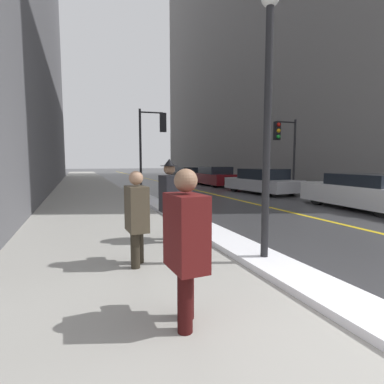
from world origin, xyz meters
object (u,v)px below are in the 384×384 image
(pedestrian_with_shoulder_bag, at_px, (185,240))
(parked_car_maroon, at_px, (214,177))
(traffic_light_far, at_px, (284,140))
(lamp_post, at_px, (268,101))
(pedestrian_in_fedora, at_px, (170,197))
(fire_hydrant, at_px, (163,200))
(pedestrian_trailing, at_px, (136,214))
(parked_car_silver, at_px, (262,182))
(traffic_light_near, at_px, (154,134))
(parked_car_white, at_px, (366,192))
(parked_car_black, at_px, (188,174))

(pedestrian_with_shoulder_bag, xyz_separation_m, parked_car_maroon, (8.24, 16.88, -0.25))
(traffic_light_far, xyz_separation_m, pedestrian_with_shoulder_bag, (-8.63, -9.65, -1.86))
(lamp_post, height_order, pedestrian_in_fedora, lamp_post)
(pedestrian_in_fedora, distance_m, fire_hydrant, 4.37)
(pedestrian_trailing, height_order, parked_car_maroon, pedestrian_trailing)
(pedestrian_in_fedora, relative_size, parked_car_silver, 0.38)
(traffic_light_near, distance_m, fire_hydrant, 4.96)
(lamp_post, height_order, traffic_light_far, lamp_post)
(parked_car_silver, bearing_deg, traffic_light_far, -172.46)
(traffic_light_far, xyz_separation_m, parked_car_white, (-0.18, -4.81, -2.13))
(parked_car_silver, bearing_deg, parked_car_white, 175.32)
(parked_car_silver, distance_m, fire_hydrant, 7.43)
(parked_car_white, height_order, parked_car_silver, parked_car_silver)
(traffic_light_far, distance_m, pedestrian_with_shoulder_bag, 13.08)
(pedestrian_with_shoulder_bag, xyz_separation_m, parked_car_silver, (8.31, 10.99, -0.26))
(traffic_light_near, xyz_separation_m, pedestrian_in_fedora, (-1.71, -8.32, -2.07))
(fire_hydrant, bearing_deg, traffic_light_far, 18.20)
(parked_car_black, bearing_deg, traffic_light_far, 179.85)
(traffic_light_far, xyz_separation_m, fire_hydrant, (-6.82, -2.24, -2.40))
(pedestrian_in_fedora, xyz_separation_m, parked_car_black, (7.63, 19.85, -0.37))
(lamp_post, distance_m, parked_car_white, 7.74)
(lamp_post, bearing_deg, traffic_light_near, 86.35)
(parked_car_white, bearing_deg, fire_hydrant, 73.14)
(lamp_post, distance_m, pedestrian_in_fedora, 2.72)
(pedestrian_with_shoulder_bag, distance_m, pedestrian_in_fedora, 3.30)
(lamp_post, bearing_deg, pedestrian_trailing, 162.64)
(lamp_post, distance_m, parked_car_maroon, 16.93)
(parked_car_maroon, bearing_deg, traffic_light_near, 133.63)
(pedestrian_in_fedora, distance_m, parked_car_black, 21.27)
(parked_car_silver, height_order, fire_hydrant, parked_car_silver)
(pedestrian_with_shoulder_bag, bearing_deg, traffic_light_far, 134.91)
(lamp_post, relative_size, fire_hydrant, 6.13)
(lamp_post, height_order, parked_car_silver, lamp_post)
(traffic_light_near, relative_size, fire_hydrant, 5.96)
(traffic_light_far, distance_m, pedestrian_in_fedora, 10.31)
(traffic_light_far, distance_m, parked_car_black, 13.58)
(pedestrian_in_fedora, relative_size, parked_car_white, 0.36)
(lamp_post, relative_size, parked_car_maroon, 0.91)
(traffic_light_far, distance_m, pedestrian_trailing, 11.82)
(parked_car_silver, relative_size, parked_car_black, 1.02)
(traffic_light_far, relative_size, parked_car_maroon, 0.80)
(pedestrian_in_fedora, distance_m, parked_car_maroon, 15.58)
(pedestrian_trailing, relative_size, pedestrian_in_fedora, 0.88)
(parked_car_black, bearing_deg, parked_car_silver, 178.41)
(pedestrian_trailing, bearing_deg, parked_car_silver, 133.72)
(parked_car_silver, distance_m, parked_car_maroon, 5.89)
(pedestrian_with_shoulder_bag, height_order, parked_car_black, pedestrian_with_shoulder_bag)
(traffic_light_far, relative_size, pedestrian_with_shoulder_bag, 2.37)
(lamp_post, relative_size, parked_car_silver, 0.94)
(lamp_post, distance_m, parked_car_silver, 11.79)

